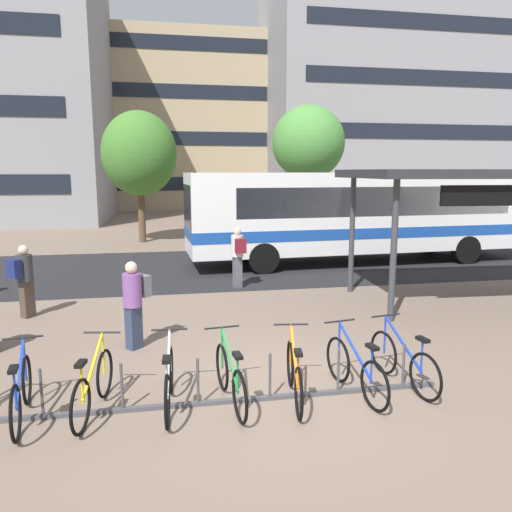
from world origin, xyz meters
name	(u,v)px	position (x,y,z in m)	size (l,w,h in m)	color
ground	(282,388)	(0.00, 0.00, 0.00)	(200.00, 200.00, 0.00)	#7A6656
bus_lane_asphalt	(217,267)	(0.00, 9.67, 0.00)	(80.00, 7.20, 0.01)	#232326
city_bus	(355,213)	(4.96, 9.67, 1.78)	(12.14, 3.20, 3.20)	white
bike_rack	(198,400)	(-1.29, -0.34, 0.09)	(7.19, 0.09, 0.70)	#47474C
parked_bicycle_blue_1	(21,393)	(-3.59, -0.33, 0.38)	(0.52, 1.71, 0.99)	black
parked_bicycle_yellow_2	(93,387)	(-2.69, -0.30, 0.38)	(0.52, 1.71, 0.99)	black
parked_bicycle_silver_3	(169,382)	(-1.68, -0.35, 0.38)	(0.52, 1.72, 0.99)	black
parked_bicycle_green_4	(230,379)	(-0.84, -0.38, 0.38)	(0.52, 1.72, 0.99)	black
parked_bicycle_orange_5	(294,375)	(0.07, -0.43, 0.38)	(0.52, 1.71, 0.99)	black
parked_bicycle_blue_6	(355,370)	(1.00, -0.40, 0.38)	(0.52, 1.71, 0.99)	black
parked_bicycle_blue_7	(403,362)	(1.83, -0.25, 0.38)	(0.52, 1.71, 0.99)	black
transit_shelter	(474,178)	(5.73, 4.06, 3.09)	(6.04, 3.73, 3.29)	#38383D
commuter_navy_pack_0	(24,276)	(-4.81, 4.56, 0.95)	(0.56, 0.60, 1.65)	#47382D
commuter_maroon_pack_1	(238,253)	(0.28, 6.54, 0.99)	(0.42, 0.58, 1.71)	#565660
commuter_grey_pack_4	(134,299)	(-2.28, 2.17, 0.94)	(0.59, 0.59, 1.64)	#2D3851
street_tree_0	(139,154)	(-2.78, 16.28, 4.02)	(3.36, 3.36, 5.93)	brown
street_tree_1	(308,143)	(5.19, 16.49, 4.59)	(3.49, 3.49, 6.39)	brown
building_right_wing	(404,94)	(18.51, 33.35, 9.69)	(23.16, 10.60, 19.37)	gray
building_centre_block	(175,126)	(-0.65, 40.63, 7.39)	(17.07, 12.14, 14.78)	tan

